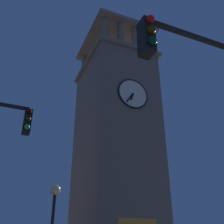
# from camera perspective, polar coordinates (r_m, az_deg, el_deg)

# --- Properties ---
(clocktower) EXTENTS (6.91, 8.70, 26.83)m
(clocktower) POSITION_cam_1_polar(r_m,az_deg,el_deg) (26.45, 0.66, -7.84)
(clocktower) COLOR #75665B
(clocktower) RESTS_ON ground_plane
(street_lamp) EXTENTS (0.44, 0.44, 4.54)m
(street_lamp) POSITION_cam_1_polar(r_m,az_deg,el_deg) (12.26, -12.38, -20.91)
(street_lamp) COLOR black
(street_lamp) RESTS_ON ground_plane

